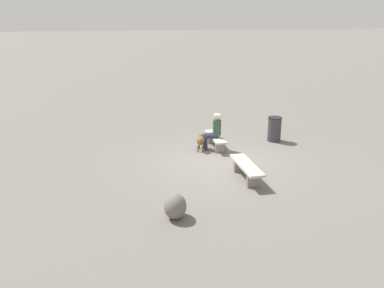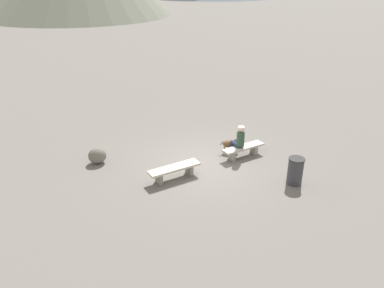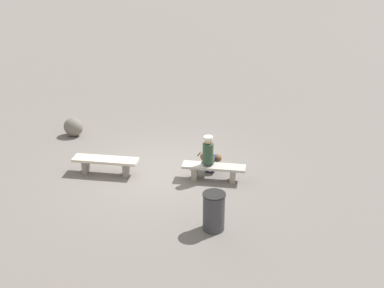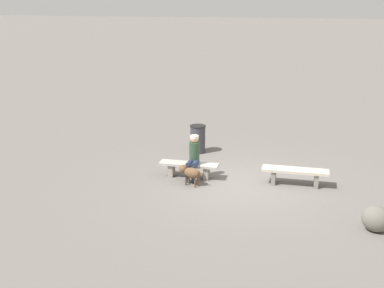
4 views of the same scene
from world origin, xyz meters
name	(u,v)px [view 3 (image 3 of 4)]	position (x,y,z in m)	size (l,w,h in m)	color
ground	(161,172)	(0.00, 0.00, -0.03)	(210.00, 210.00, 0.06)	slate
bench_left	(106,163)	(-1.44, -0.39, 0.33)	(1.77, 0.44, 0.45)	gray
bench_right	(214,169)	(1.48, -0.29, 0.30)	(1.66, 0.40, 0.42)	gray
seated_person	(209,154)	(1.32, -0.19, 0.71)	(0.31, 0.60, 1.25)	#2D4733
dog	(210,158)	(1.31, 0.27, 0.36)	(0.70, 0.43, 0.53)	brown
trash_bin	(214,212)	(1.75, -2.61, 0.45)	(0.51, 0.51, 0.90)	#38383D
boulder	(73,127)	(-3.26, 1.98, 0.29)	(0.63, 0.52, 0.58)	#6B665B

